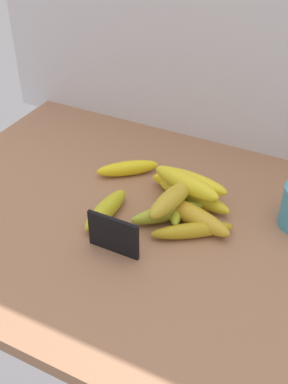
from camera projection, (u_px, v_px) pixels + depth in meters
The scene contains 14 objects.
counter_top at pixel (152, 229), 103.54cm from camera, with size 110.00×76.00×3.00cm, color #9E6C4C.
back_wall at pixel (227, 21), 111.23cm from camera, with size 130.00×2.00×70.00cm, color silver.
chalkboard_sign at pixel (114, 236), 93.66cm from camera, with size 11.00×1.80×8.40cm.
banana_0 at pixel (175, 202), 105.72cm from camera, with size 15.78×3.37×3.37cm, color #B0BF2A.
banana_1 at pixel (128, 168), 116.27cm from camera, with size 15.26×3.58×3.58cm, color yellow.
banana_2 at pixel (193, 197), 107.02cm from camera, with size 18.35×3.79×3.79cm, color yellow.
banana_3 at pixel (194, 216), 101.28cm from camera, with size 18.22×4.31×4.31cm, color gold.
banana_4 at pixel (168, 213), 102.65cm from camera, with size 16.81×3.61×3.61cm, color #A8B52C.
banana_5 at pixel (186, 183), 110.61cm from camera, with size 16.13×4.34×4.34cm, color yellow.
banana_6 at pixel (192, 232), 98.07cm from camera, with size 17.45×3.25×3.25cm, color #B8961B.
banana_7 at pixel (106, 210), 103.19cm from camera, with size 15.21×3.98×3.98cm, color gold.
banana_8 at pixel (186, 183), 104.29cm from camera, with size 17.11×4.35×4.35cm, color yellow.
banana_9 at pixel (191, 181), 105.41cm from camera, with size 17.31×3.84×3.84cm, color yellow.
banana_10 at pixel (172, 199), 100.20cm from camera, with size 15.18×4.15×4.15cm, color gold.
Camera 1 is at (33.69, -70.39, 70.03)cm, focal length 44.80 mm.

